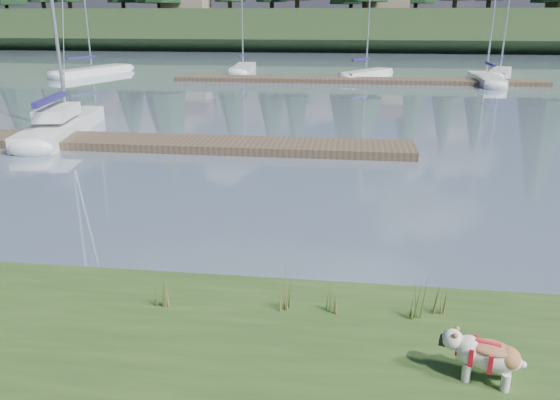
# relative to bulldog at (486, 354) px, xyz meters

# --- Properties ---
(ground) EXTENTS (200.00, 200.00, 0.00)m
(ground) POSITION_rel_bulldog_xyz_m (-3.46, 33.88, -0.72)
(ground) COLOR gray
(ground) RESTS_ON ground
(ridge) EXTENTS (200.00, 20.00, 5.00)m
(ridge) POSITION_rel_bulldog_xyz_m (-3.46, 76.88, 1.78)
(ridge) COLOR #213319
(ridge) RESTS_ON ground
(bulldog) EXTENTS (1.00, 0.59, 0.59)m
(bulldog) POSITION_rel_bulldog_xyz_m (0.00, 0.00, 0.00)
(bulldog) COLOR silver
(bulldog) RESTS_ON bank
(sailboat_main) EXTENTS (2.98, 8.11, 11.54)m
(sailboat_main) POSITION_rel_bulldog_xyz_m (-13.41, 15.20, -0.30)
(sailboat_main) COLOR silver
(sailboat_main) RESTS_ON ground
(dock_near) EXTENTS (16.00, 2.00, 0.30)m
(dock_near) POSITION_rel_bulldog_xyz_m (-7.46, 12.88, -0.57)
(dock_near) COLOR #4C3D2C
(dock_near) RESTS_ON ground
(dock_far) EXTENTS (26.00, 2.20, 0.30)m
(dock_far) POSITION_rel_bulldog_xyz_m (-1.46, 33.88, -0.57)
(dock_far) COLOR #4C3D2C
(dock_far) RESTS_ON ground
(sailboat_bg_0) EXTENTS (4.19, 8.58, 12.24)m
(sailboat_bg_0) POSITION_rel_bulldog_xyz_m (-22.11, 37.03, -0.40)
(sailboat_bg_0) COLOR silver
(sailboat_bg_0) RESTS_ON ground
(sailboat_bg_1) EXTENTS (2.01, 7.56, 11.21)m
(sailboat_bg_1) POSITION_rel_bulldog_xyz_m (-10.82, 40.61, -0.39)
(sailboat_bg_1) COLOR silver
(sailboat_bg_1) RESTS_ON ground
(sailboat_bg_2) EXTENTS (4.56, 5.92, 9.67)m
(sailboat_bg_2) POSITION_rel_bulldog_xyz_m (-0.37, 37.35, -0.39)
(sailboat_bg_2) COLOR silver
(sailboat_bg_2) RESTS_ON ground
(sailboat_bg_3) EXTENTS (1.52, 7.29, 10.77)m
(sailboat_bg_3) POSITION_rel_bulldog_xyz_m (7.57, 35.02, -0.39)
(sailboat_bg_3) COLOR silver
(sailboat_bg_3) RESTS_ON ground
(sailboat_bg_4) EXTENTS (3.18, 6.26, 9.35)m
(sailboat_bg_4) POSITION_rel_bulldog_xyz_m (9.83, 39.57, -0.39)
(sailboat_bg_4) COLOR silver
(sailboat_bg_4) RESTS_ON ground
(weed_0) EXTENTS (0.17, 0.14, 0.72)m
(weed_0) POSITION_rel_bulldog_xyz_m (-2.60, 1.35, -0.07)
(weed_0) COLOR #475B23
(weed_0) RESTS_ON bank
(weed_1) EXTENTS (0.17, 0.14, 0.45)m
(weed_1) POSITION_rel_bulldog_xyz_m (-1.94, 1.42, -0.18)
(weed_1) COLOR #475B23
(weed_1) RESTS_ON bank
(weed_2) EXTENTS (0.17, 0.14, 0.66)m
(weed_2) POSITION_rel_bulldog_xyz_m (-0.66, 1.34, -0.09)
(weed_2) COLOR #475B23
(weed_2) RESTS_ON bank
(weed_3) EXTENTS (0.17, 0.14, 0.58)m
(weed_3) POSITION_rel_bulldog_xyz_m (-4.54, 1.24, -0.13)
(weed_3) COLOR #475B23
(weed_3) RESTS_ON bank
(weed_4) EXTENTS (0.17, 0.14, 0.51)m
(weed_4) POSITION_rel_bulldog_xyz_m (-0.32, 1.57, -0.16)
(weed_4) COLOR #475B23
(weed_4) RESTS_ON bank
(mud_lip) EXTENTS (60.00, 0.50, 0.14)m
(mud_lip) POSITION_rel_bulldog_xyz_m (-3.46, 2.28, -0.65)
(mud_lip) COLOR #33281C
(mud_lip) RESTS_ON ground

